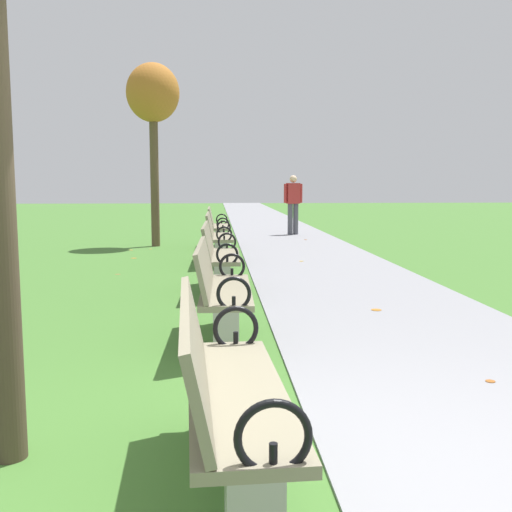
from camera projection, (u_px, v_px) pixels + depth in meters
name	position (u px, v px, depth m)	size (l,w,h in m)	color
ground_plane	(334.00, 495.00, 2.77)	(80.00, 80.00, 0.00)	#42722D
paved_walkway	(269.00, 224.00, 20.69)	(2.60, 44.00, 0.02)	gray
park_bench_1	(225.00, 391.00, 2.75)	(0.55, 1.62, 0.90)	gray
park_bench_2	(220.00, 290.00, 5.35)	(0.50, 1.61, 0.90)	gray
park_bench_3	(219.00, 256.00, 7.88)	(0.50, 1.61, 0.90)	gray
park_bench_4	(218.00, 237.00, 10.65)	(0.49, 1.60, 0.90)	gray
park_bench_5	(217.00, 226.00, 13.14)	(0.48, 1.60, 0.90)	gray
tree_2	(153.00, 98.00, 13.27)	(1.18, 1.18, 4.07)	brown
pedestrian_walking	(293.00, 201.00, 16.42)	(0.52, 0.28, 1.62)	#4C4C56
scattered_leaves	(220.00, 271.00, 9.68)	(4.16, 14.24, 0.02)	brown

